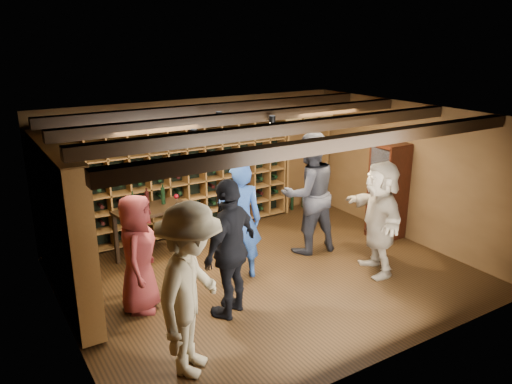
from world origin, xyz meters
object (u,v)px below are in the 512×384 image
guest_woman_black (230,248)px  guest_red_floral (138,254)px  man_blue_shirt (240,221)px  guest_beige (379,218)px  man_grey_suit (309,193)px  guest_khaki (191,291)px  tasting_table (152,214)px  display_cabinet (388,193)px

guest_woman_black → guest_red_floral: bearing=-66.3°
man_blue_shirt → guest_beige: size_ratio=1.01×
guest_woman_black → man_grey_suit: bearing=177.9°
guest_khaki → tasting_table: size_ratio=1.54×
guest_khaki → guest_beige: size_ratio=1.10×
display_cabinet → guest_woman_black: guest_woman_black is taller
guest_khaki → man_grey_suit: bearing=-13.1°
man_grey_suit → man_blue_shirt: bearing=14.6°
man_blue_shirt → guest_khaki: size_ratio=0.93×
guest_beige → tasting_table: (-2.86, 2.28, -0.11)m
man_grey_suit → guest_woman_black: 2.40m
display_cabinet → guest_khaki: size_ratio=0.88×
guest_red_floral → guest_khaki: guest_khaki is taller
guest_woman_black → guest_khaki: 1.26m
display_cabinet → guest_red_floral: size_ratio=1.06×
man_blue_shirt → guest_beige: (1.93, -1.00, -0.01)m
guest_beige → guest_red_floral: bearing=-82.2°
guest_khaki → tasting_table: 3.09m
guest_beige → guest_woman_black: bearing=-71.2°
guest_khaki → guest_beige: 3.60m
display_cabinet → guest_khaki: bearing=-160.2°
guest_red_floral → guest_khaki: bearing=-148.8°
display_cabinet → guest_red_floral: 4.75m
man_blue_shirt → tasting_table: 1.59m
tasting_table → guest_khaki: bearing=-112.4°
man_blue_shirt → guest_red_floral: man_blue_shirt is taller
man_blue_shirt → guest_woman_black: 1.10m
man_grey_suit → guest_woman_black: size_ratio=1.10×
guest_woman_black → guest_beige: size_ratio=1.05×
man_grey_suit → guest_beige: 1.30m
man_blue_shirt → guest_red_floral: 1.66m
guest_khaki → man_blue_shirt: bearing=1.8°
guest_khaki → tasting_table: (0.66, 3.01, -0.20)m
display_cabinet → guest_red_floral: bearing=-178.7°
display_cabinet → tasting_table: display_cabinet is taller
display_cabinet → guest_beige: size_ratio=0.96×
guest_red_floral → guest_woman_black: guest_woman_black is taller
guest_red_floral → guest_beige: (3.58, -0.86, 0.08)m
guest_red_floral → man_grey_suit: bearing=-54.4°
man_grey_suit → tasting_table: 2.64m
guest_woman_black → display_cabinet: bearing=163.2°
display_cabinet → guest_red_floral: (-4.75, -0.11, -0.03)m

